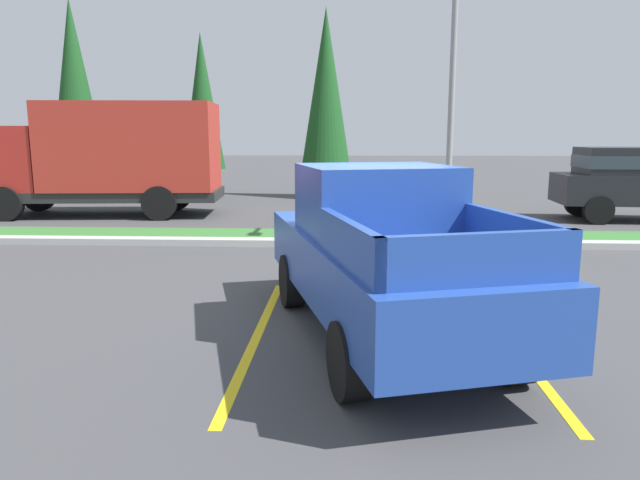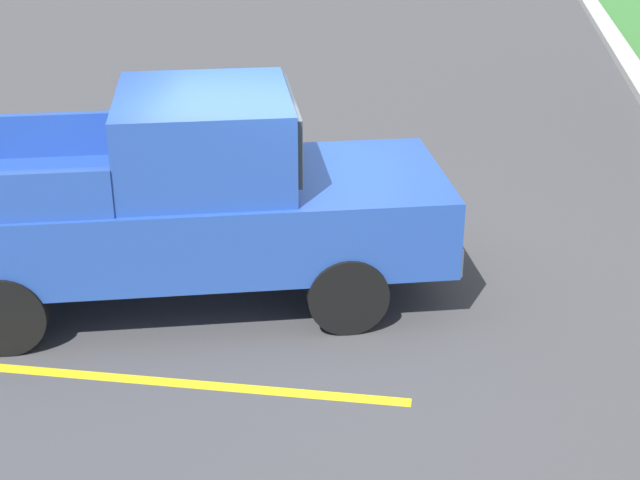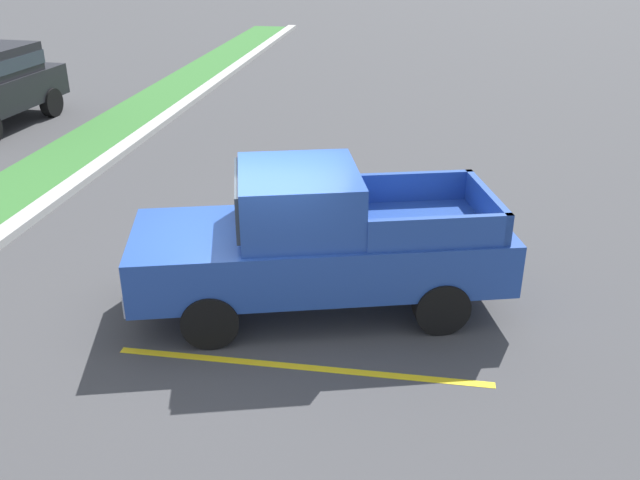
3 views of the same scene
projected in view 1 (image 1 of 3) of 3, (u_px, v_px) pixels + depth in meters
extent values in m
plane|color=#424244|center=(354.00, 314.00, 8.11)|extent=(120.00, 120.00, 0.00)
cube|color=yellow|center=(258.00, 335.00, 7.28)|extent=(0.12, 4.80, 0.01)
cube|color=yellow|center=(508.00, 339.00, 7.14)|extent=(0.12, 4.80, 0.01)
cube|color=#B2B2AD|center=(352.00, 243.00, 13.01)|extent=(56.00, 0.40, 0.15)
cube|color=#387533|center=(351.00, 236.00, 14.10)|extent=(56.00, 1.80, 0.06)
cylinder|color=black|center=(292.00, 281.00, 8.44)|extent=(0.47, 0.81, 0.76)
cylinder|color=black|center=(403.00, 274.00, 8.81)|extent=(0.47, 0.81, 0.76)
cylinder|color=black|center=(350.00, 360.00, 5.47)|extent=(0.47, 0.81, 0.76)
cylinder|color=black|center=(513.00, 346.00, 5.84)|extent=(0.47, 0.81, 0.76)
cube|color=#23479E|center=(383.00, 268.00, 7.05)|extent=(3.22, 5.52, 0.76)
cube|color=#23479E|center=(376.00, 199.00, 7.19)|extent=(2.12, 2.01, 0.84)
cube|color=#2D3842|center=(358.00, 189.00, 7.97)|extent=(1.58, 0.49, 0.63)
cube|color=#23479E|center=(348.00, 244.00, 5.37)|extent=(0.60, 1.86, 0.44)
cube|color=#23479E|center=(514.00, 237.00, 5.74)|extent=(0.60, 1.86, 0.44)
cube|color=#23479E|center=(479.00, 260.00, 4.69)|extent=(1.76, 0.58, 0.44)
cube|color=silver|center=(332.00, 248.00, 9.54)|extent=(1.78, 0.63, 0.28)
cylinder|color=black|center=(5.00, 204.00, 16.71)|extent=(1.02, 0.38, 1.00)
cylinder|color=black|center=(39.00, 196.00, 18.87)|extent=(1.02, 0.38, 1.00)
cylinder|color=black|center=(159.00, 203.00, 16.86)|extent=(1.02, 0.38, 1.00)
cylinder|color=black|center=(175.00, 195.00, 19.02)|extent=(1.02, 0.38, 1.00)
cube|color=#262626|center=(109.00, 194.00, 17.85)|extent=(6.96, 2.84, 0.30)
cube|color=#AD231E|center=(21.00, 158.00, 17.57)|extent=(1.78, 2.42, 1.90)
cube|color=#B22D23|center=(132.00, 146.00, 17.62)|extent=(5.18, 2.80, 2.60)
cylinder|color=black|center=(578.00, 203.00, 17.75)|extent=(0.81, 0.31, 0.80)
cylinder|color=black|center=(598.00, 210.00, 16.09)|extent=(0.81, 0.31, 0.80)
cube|color=black|center=(640.00, 189.00, 16.68)|extent=(4.70, 2.12, 0.84)
cube|color=black|center=(638.00, 161.00, 16.55)|extent=(3.20, 1.87, 0.76)
cube|color=#2D3842|center=(637.00, 162.00, 16.56)|extent=(3.24, 1.91, 0.36)
cylinder|color=gray|center=(451.00, 101.00, 13.23)|extent=(0.14, 0.14, 6.41)
cylinder|color=brown|center=(82.00, 181.00, 22.53)|extent=(0.20, 0.20, 1.34)
cone|color=#194C1E|center=(74.00, 82.00, 21.86)|extent=(1.93, 1.93, 6.10)
cylinder|color=brown|center=(205.00, 183.00, 22.95)|extent=(0.20, 0.20, 1.13)
cone|color=#194C1E|center=(202.00, 102.00, 22.39)|extent=(1.63, 1.63, 5.15)
cylinder|color=brown|center=(326.00, 181.00, 22.86)|extent=(0.20, 0.20, 1.29)
cone|color=#194C1E|center=(326.00, 87.00, 22.22)|extent=(1.87, 1.87, 5.88)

